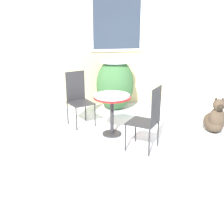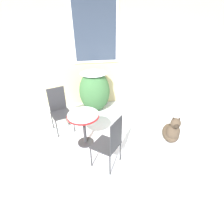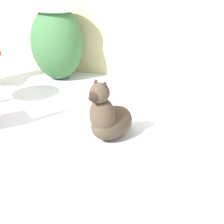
% 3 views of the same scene
% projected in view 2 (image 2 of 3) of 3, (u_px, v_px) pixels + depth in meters
% --- Properties ---
extents(ground_plane, '(16.00, 16.00, 0.00)m').
position_uv_depth(ground_plane, '(117.00, 150.00, 3.55)').
color(ground_plane, silver).
extents(house_wall, '(8.00, 0.10, 3.17)m').
position_uv_depth(house_wall, '(102.00, 47.00, 4.60)').
color(house_wall, '#D1BC84').
rests_on(house_wall, ground_plane).
extents(shrub_left, '(0.81, 0.73, 1.13)m').
position_uv_depth(shrub_left, '(95.00, 90.00, 4.67)').
color(shrub_left, '#386638').
rests_on(shrub_left, ground_plane).
extents(patio_table, '(0.63, 0.63, 0.72)m').
position_uv_depth(patio_table, '(84.00, 120.00, 3.44)').
color(patio_table, '#2D2D30').
rests_on(patio_table, ground_plane).
extents(patio_chair_near_table, '(0.55, 0.55, 1.01)m').
position_uv_depth(patio_chair_near_table, '(60.00, 109.00, 3.94)').
color(patio_chair_near_table, '#2D2D30').
rests_on(patio_chair_near_table, ground_plane).
extents(patio_chair_far_side, '(0.59, 0.59, 1.01)m').
position_uv_depth(patio_chair_far_side, '(110.00, 142.00, 2.94)').
color(patio_chair_far_side, '#2D2D30').
rests_on(patio_chair_far_side, ground_plane).
extents(dog, '(0.48, 0.73, 0.67)m').
position_uv_depth(dog, '(172.00, 132.00, 3.69)').
color(dog, '#4C3D2D').
rests_on(dog, ground_plane).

